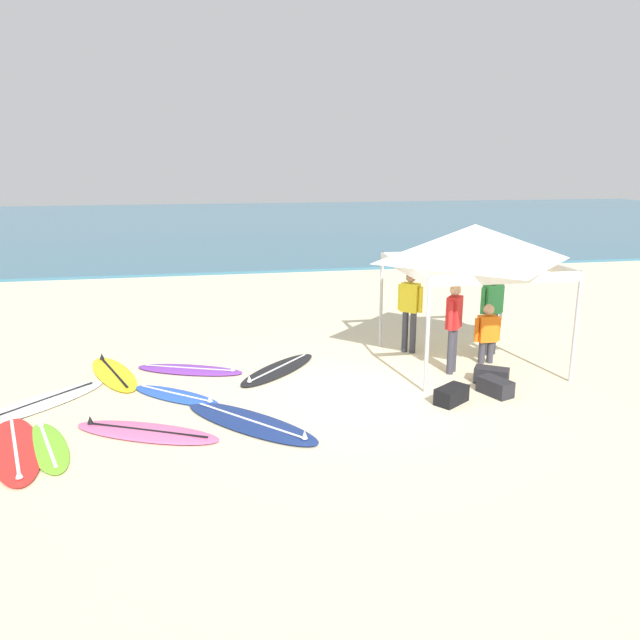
% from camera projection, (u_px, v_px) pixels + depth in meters
% --- Properties ---
extents(ground_plane, '(80.00, 80.00, 0.00)m').
position_uv_depth(ground_plane, '(362.00, 393.00, 10.65)').
color(ground_plane, beige).
extents(sea, '(80.00, 36.00, 0.10)m').
position_uv_depth(sea, '(243.00, 223.00, 39.17)').
color(sea, '#386B84').
rests_on(sea, ground).
extents(canopy_tent, '(2.91, 2.91, 2.75)m').
position_uv_depth(canopy_tent, '(474.00, 243.00, 11.70)').
color(canopy_tent, '#B7B7BC').
rests_on(canopy_tent, ground).
extents(surfboard_purple, '(2.17, 1.30, 0.19)m').
position_uv_depth(surfboard_purple, '(190.00, 370.00, 11.75)').
color(surfboard_purple, purple).
rests_on(surfboard_purple, ground).
extents(surfboard_pink, '(2.35, 1.55, 0.19)m').
position_uv_depth(surfboard_pink, '(146.00, 432.00, 9.05)').
color(surfboard_pink, pink).
rests_on(surfboard_pink, ground).
extents(surfboard_white, '(2.22, 2.29, 0.19)m').
position_uv_depth(surfboard_white, '(37.00, 404.00, 10.10)').
color(surfboard_white, white).
rests_on(surfboard_white, ground).
extents(surfboard_black, '(1.93, 2.05, 0.19)m').
position_uv_depth(surfboard_black, '(278.00, 369.00, 11.77)').
color(surfboard_black, black).
rests_on(surfboard_black, ground).
extents(surfboard_blue, '(1.70, 1.52, 0.19)m').
position_uv_depth(surfboard_blue, '(176.00, 395.00, 10.46)').
color(surfboard_blue, blue).
rests_on(surfboard_blue, ground).
extents(surfboard_yellow, '(1.38, 2.32, 0.19)m').
position_uv_depth(surfboard_yellow, '(114.00, 374.00, 11.53)').
color(surfboard_yellow, yellow).
rests_on(surfboard_yellow, ground).
extents(surfboard_navy, '(2.27, 2.39, 0.19)m').
position_uv_depth(surfboard_navy, '(250.00, 422.00, 9.38)').
color(surfboard_navy, navy).
rests_on(surfboard_navy, ground).
extents(surfboard_red, '(1.35, 2.48, 0.19)m').
position_uv_depth(surfboard_red, '(15.00, 449.00, 8.52)').
color(surfboard_red, red).
rests_on(surfboard_red, ground).
extents(surfboard_lime, '(1.08, 1.88, 0.19)m').
position_uv_depth(surfboard_lime, '(48.00, 447.00, 8.59)').
color(surfboard_lime, '#7AD12D').
rests_on(surfboard_lime, ground).
extents(person_yellow, '(0.43, 0.41, 1.71)m').
position_uv_depth(person_yellow, '(410.00, 306.00, 12.70)').
color(person_yellow, '#383842').
rests_on(person_yellow, ground).
extents(person_red, '(0.40, 0.45, 1.71)m').
position_uv_depth(person_red, '(454.00, 322.00, 11.46)').
color(person_red, '#383842').
rests_on(person_red, ground).
extents(person_green, '(0.54, 0.28, 1.71)m').
position_uv_depth(person_green, '(492.00, 308.00, 12.57)').
color(person_green, '#2D2D33').
rests_on(person_green, ground).
extents(person_orange, '(0.55, 0.22, 1.20)m').
position_uv_depth(person_orange, '(487.00, 331.00, 12.10)').
color(person_orange, '#383842').
rests_on(person_orange, ground).
extents(gear_bag_near_tent, '(0.52, 0.68, 0.28)m').
position_uv_depth(gear_bag_near_tent, '(495.00, 387.00, 10.57)').
color(gear_bag_near_tent, '#232328').
rests_on(gear_bag_near_tent, ground).
extents(gear_bag_by_pole, '(0.68, 0.60, 0.28)m').
position_uv_depth(gear_bag_by_pole, '(451.00, 395.00, 10.20)').
color(gear_bag_by_pole, black).
rests_on(gear_bag_by_pole, ground).
extents(gear_bag_on_sand, '(0.68, 0.60, 0.28)m').
position_uv_depth(gear_bag_on_sand, '(491.00, 375.00, 11.13)').
color(gear_bag_on_sand, '#232328').
rests_on(gear_bag_on_sand, ground).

